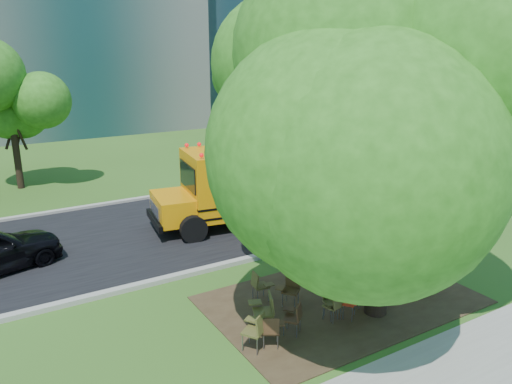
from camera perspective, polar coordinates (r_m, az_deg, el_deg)
ground at (r=13.69m, az=5.05°, el=-12.39°), size 160.00×160.00×0.00m
dirt_patch at (r=13.90m, az=9.70°, el=-12.04°), size 7.00×4.50×0.03m
asphalt_road at (r=19.27m, az=-7.22°, el=-3.67°), size 80.00×8.00×0.04m
kerb_near at (r=15.92m, az=-1.32°, el=-7.75°), size 80.00×0.25×0.14m
kerb_far at (r=22.90m, az=-11.39°, el=-0.50°), size 80.00×0.25×0.14m
bg_tree_2 at (r=25.86m, az=-26.37°, el=9.43°), size 4.80×4.80×6.62m
bg_tree_3 at (r=28.14m, az=1.78°, el=13.17°), size 5.60×5.60×7.84m
bg_tree_4 at (r=32.47m, az=15.01°, el=11.84°), size 5.00×5.00×6.85m
main_tree at (r=11.84m, az=15.14°, el=9.48°), size 7.20×7.20×8.88m
school_bus at (r=20.11m, az=6.74°, el=2.13°), size 12.08×4.22×2.90m
chair_0 at (r=11.45m, az=-0.01°, el=-15.25°), size 0.61×0.77×0.92m
chair_1 at (r=11.56m, az=1.81°, el=-15.33°), size 0.67×0.53×0.80m
chair_2 at (r=12.07m, az=4.40°, el=-13.88°), size 0.55×0.69×0.81m
chair_3 at (r=12.82m, az=8.70°, el=-11.94°), size 0.62×0.51×0.86m
chair_4 at (r=13.43m, az=12.41°, el=-10.78°), size 0.71×0.56×0.86m
chair_5 at (r=12.83m, az=10.09°, el=-11.83°), size 0.61×0.77×0.91m
chair_6 at (r=14.53m, az=15.61°, el=-8.60°), size 0.69×0.65×0.95m
chair_7 at (r=14.61m, az=18.88°, el=-9.14°), size 0.62×0.55×0.81m
chair_8 at (r=12.13m, az=1.07°, el=-13.11°), size 0.62×0.79×0.97m
chair_9 at (r=13.27m, az=3.94°, el=-10.78°), size 0.72×0.57×0.85m
chair_10 at (r=13.45m, az=0.39°, el=-10.43°), size 0.48×0.58×0.82m
chair_11 at (r=12.71m, az=8.98°, el=-12.44°), size 0.53×0.56×0.79m
chair_12 at (r=14.85m, az=14.88°, el=-8.40°), size 0.47×0.53×0.80m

